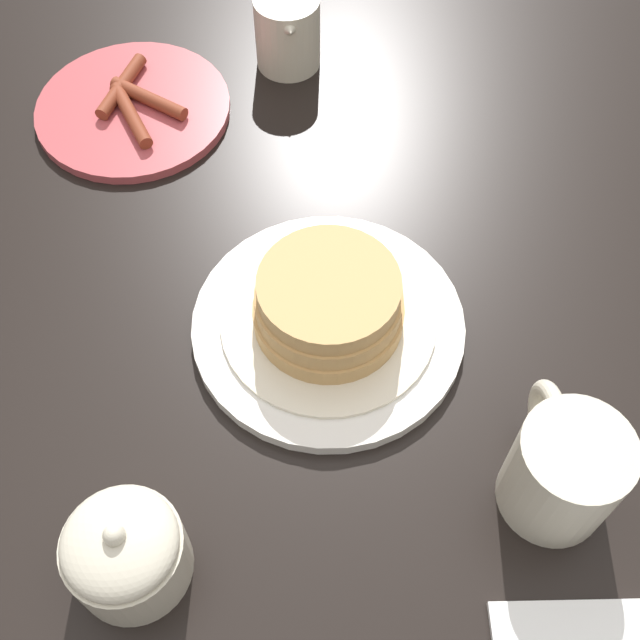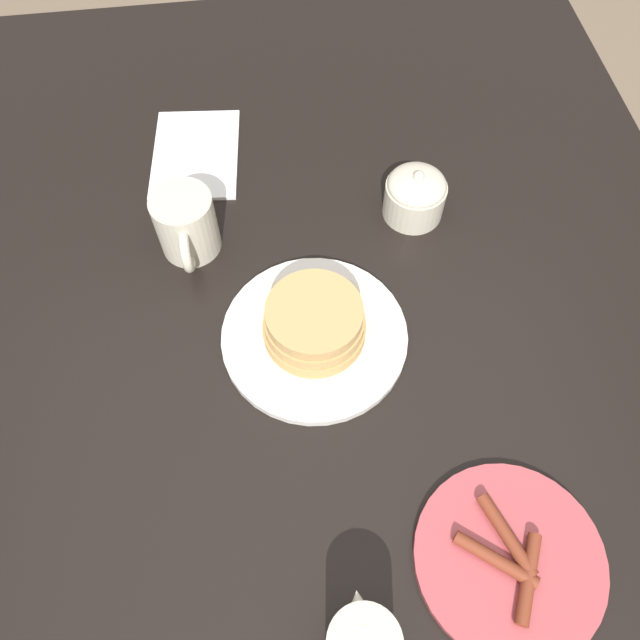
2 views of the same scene
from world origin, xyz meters
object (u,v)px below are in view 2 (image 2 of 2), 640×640
pancake_plate (318,329)px  sugar_bowl (415,195)px  side_plate_bacon (510,559)px  coffee_mug (186,225)px  napkin (196,154)px

pancake_plate → sugar_bowl: sugar_bowl is taller
pancake_plate → side_plate_bacon: size_ratio=1.16×
pancake_plate → side_plate_bacon: 0.33m
side_plate_bacon → coffee_mug: 0.55m
napkin → sugar_bowl: bearing=63.4°
pancake_plate → sugar_bowl: (-0.18, 0.16, 0.01)m
pancake_plate → side_plate_bacon: (0.29, 0.16, -0.02)m
coffee_mug → sugar_bowl: bearing=93.6°
pancake_plate → sugar_bowl: size_ratio=2.75×
coffee_mug → sugar_bowl: (-0.02, 0.31, -0.01)m
pancake_plate → coffee_mug: 0.22m
napkin → side_plate_bacon: bearing=26.0°
coffee_mug → napkin: size_ratio=0.59×
side_plate_bacon → coffee_mug: coffee_mug is taller
sugar_bowl → napkin: bearing=-116.6°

